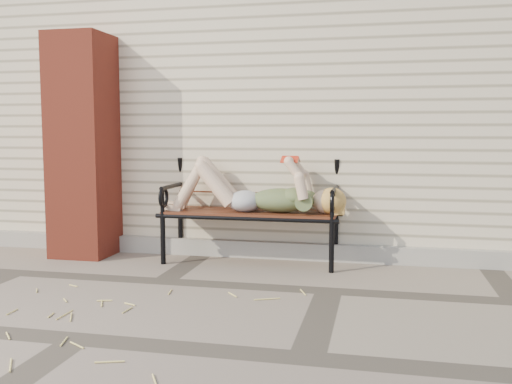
# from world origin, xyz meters

# --- Properties ---
(ground) EXTENTS (80.00, 80.00, 0.00)m
(ground) POSITION_xyz_m (0.00, 0.00, 0.00)
(ground) COLOR gray
(ground) RESTS_ON ground
(house_wall) EXTENTS (8.00, 4.00, 3.00)m
(house_wall) POSITION_xyz_m (0.00, 3.00, 1.50)
(house_wall) COLOR beige
(house_wall) RESTS_ON ground
(foundation_strip) EXTENTS (8.00, 0.10, 0.15)m
(foundation_strip) POSITION_xyz_m (0.00, 0.97, 0.07)
(foundation_strip) COLOR gray
(foundation_strip) RESTS_ON ground
(brick_pillar) EXTENTS (0.50, 0.50, 2.00)m
(brick_pillar) POSITION_xyz_m (-2.30, 0.75, 1.00)
(brick_pillar) COLOR maroon
(brick_pillar) RESTS_ON ground
(garden_bench) EXTENTS (1.63, 0.65, 1.06)m
(garden_bench) POSITION_xyz_m (-0.75, 0.87, 0.59)
(garden_bench) COLOR black
(garden_bench) RESTS_ON ground
(reading_woman) EXTENTS (1.54, 0.35, 0.48)m
(reading_woman) POSITION_xyz_m (-0.73, 0.74, 0.63)
(reading_woman) COLOR #0A384A
(reading_woman) RESTS_ON ground
(straw_scatter) EXTENTS (2.97, 1.67, 0.01)m
(straw_scatter) POSITION_xyz_m (-1.67, -0.96, 0.01)
(straw_scatter) COLOR #E3CC6E
(straw_scatter) RESTS_ON ground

